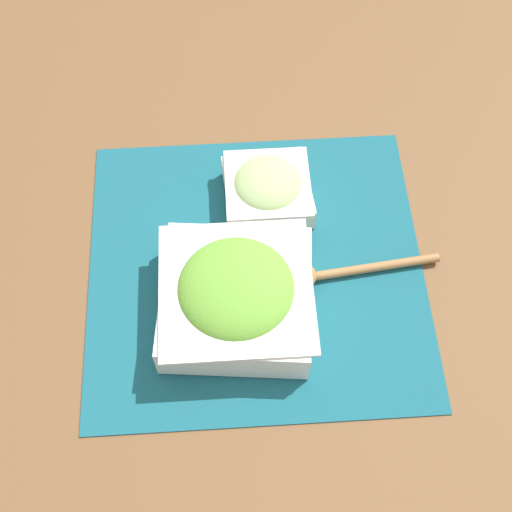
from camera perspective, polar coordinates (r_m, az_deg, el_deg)
ground_plane at (r=0.95m, az=-0.00°, el=-1.03°), size 3.00×3.00×0.00m
placemat at (r=0.94m, az=-0.00°, el=-0.97°), size 0.44×0.43×0.00m
lettuce_bowl at (r=0.88m, az=-1.59°, el=-3.14°), size 0.20×0.20×0.08m
cucumber_bowl at (r=0.98m, az=0.94°, el=5.41°), size 0.12×0.12×0.06m
wooden_spoon at (r=0.93m, az=4.48°, el=-1.51°), size 0.23×0.06×0.03m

